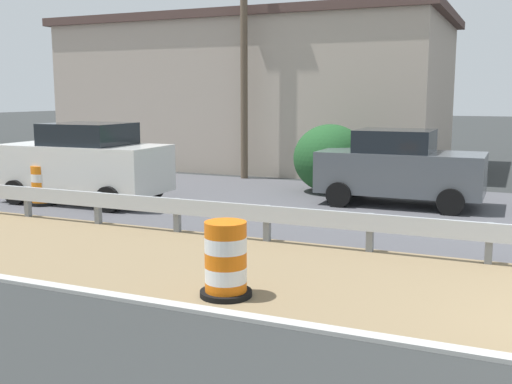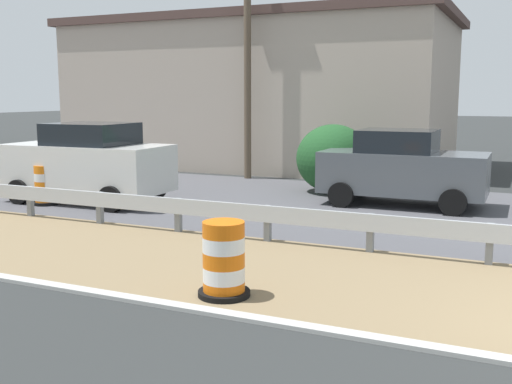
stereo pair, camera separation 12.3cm
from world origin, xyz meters
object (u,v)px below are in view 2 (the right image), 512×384
car_mid_far_lane (402,168)px  utility_pole_near (247,49)px  traffic_barrel_nearest (224,263)px  traffic_barrel_close (45,187)px  car_distant_b (88,163)px

car_mid_far_lane → utility_pole_near: utility_pole_near is taller
traffic_barrel_nearest → traffic_barrel_close: (4.57, 7.52, -0.02)m
car_distant_b → traffic_barrel_close: bearing=44.7°
traffic_barrel_close → utility_pole_near: utility_pole_near is taller
traffic_barrel_close → car_mid_far_lane: 9.16m
traffic_barrel_close → utility_pole_near: size_ratio=0.12×
traffic_barrel_close → utility_pole_near: bearing=-21.1°
traffic_barrel_nearest → utility_pole_near: 12.90m
traffic_barrel_close → traffic_barrel_nearest: bearing=-121.3°
traffic_barrel_close → car_mid_far_lane: (3.69, -8.36, 0.51)m
traffic_barrel_nearest → car_mid_far_lane: bearing=-5.8°
traffic_barrel_close → car_distant_b: size_ratio=0.23×
car_distant_b → utility_pole_near: (5.94, -1.85, 3.24)m
utility_pole_near → traffic_barrel_close: bearing=158.9°
traffic_barrel_close → car_distant_b: 1.23m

